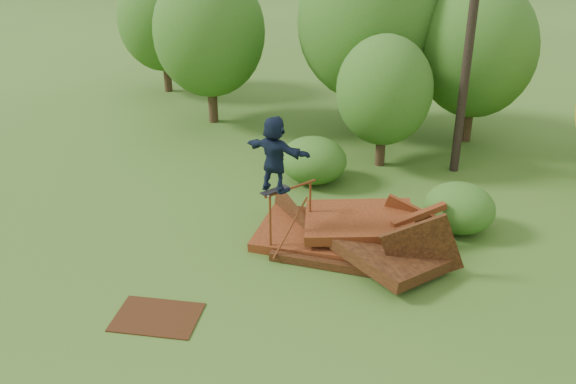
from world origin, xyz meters
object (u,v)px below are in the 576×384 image
at_px(scrap_pile, 353,236).
at_px(flat_plate, 157,317).
at_px(utility_pole, 472,20).
at_px(skater, 275,154).

distance_m(scrap_pile, flat_plate, 5.32).
height_order(scrap_pile, flat_plate, scrap_pile).
height_order(flat_plate, utility_pole, utility_pole).
bearing_deg(flat_plate, utility_pole, 68.74).
bearing_deg(skater, scrap_pile, -144.14).
height_order(skater, flat_plate, skater).
relative_size(scrap_pile, utility_pole, 0.58).
height_order(skater, utility_pole, utility_pole).
height_order(scrap_pile, utility_pole, utility_pole).
xyz_separation_m(skater, flat_plate, (-1.12, -3.53, -2.68)).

